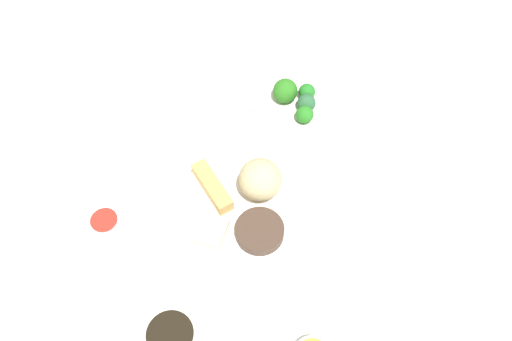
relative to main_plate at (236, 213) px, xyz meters
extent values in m
cube|color=white|center=(-0.01, 0.00, -0.02)|extent=(2.20, 2.20, 0.02)
cylinder|color=white|center=(0.00, 0.00, 0.00)|extent=(0.25, 0.25, 0.02)
sphere|color=tan|center=(0.01, 0.06, 0.05)|extent=(0.08, 0.08, 0.08)
cube|color=tan|center=(-0.06, 0.01, 0.02)|extent=(0.12, 0.07, 0.03)
cube|color=beige|center=(-0.01, -0.06, 0.02)|extent=(0.08, 0.08, 0.02)
cylinder|color=#402F24|center=(0.06, -0.01, 0.02)|extent=(0.09, 0.09, 0.02)
cylinder|color=white|center=(-0.04, 0.29, 0.00)|extent=(0.22, 0.22, 0.01)
sphere|color=#29711D|center=(-0.08, 0.29, 0.03)|extent=(0.05, 0.05, 0.05)
sphere|color=#2A5B37|center=(-0.03, 0.30, 0.03)|extent=(0.04, 0.04, 0.04)
sphere|color=#247320|center=(-0.01, 0.27, 0.03)|extent=(0.04, 0.04, 0.04)
sphere|color=#217223|center=(-0.05, 0.32, 0.02)|extent=(0.04, 0.04, 0.04)
cylinder|color=white|center=(0.06, -0.25, 0.01)|extent=(0.10, 0.10, 0.03)
cylinder|color=black|center=(0.06, -0.25, 0.03)|extent=(0.08, 0.08, 0.00)
cylinder|color=white|center=(-0.19, -0.16, 0.00)|extent=(0.06, 0.06, 0.02)
cylinder|color=red|center=(-0.19, -0.16, 0.02)|extent=(0.05, 0.05, 0.00)
camera|label=1|loc=(0.31, -0.37, 0.88)|focal=36.37mm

